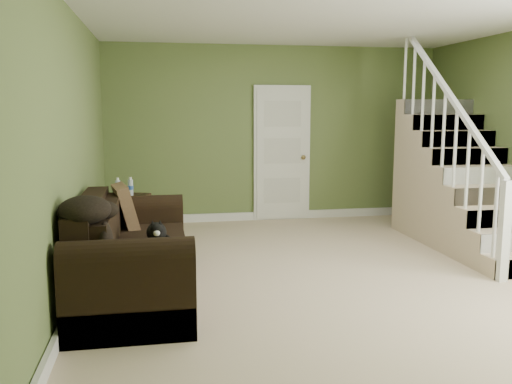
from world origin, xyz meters
name	(u,v)px	position (x,y,z in m)	size (l,w,h in m)	color
floor	(330,271)	(0.00, 0.00, 0.00)	(5.00, 5.50, 0.01)	#C8B291
ceiling	(335,13)	(0.00, 0.00, 2.60)	(5.00, 5.50, 0.01)	white
wall_back	(275,134)	(0.00, 2.75, 1.30)	(5.00, 0.04, 2.60)	#60753F
wall_front	(501,183)	(0.00, -2.75, 1.30)	(5.00, 0.04, 2.60)	#60753F
wall_left	(74,150)	(-2.50, 0.00, 1.30)	(0.04, 5.50, 2.60)	#60753F
baseboard_back	(275,215)	(0.00, 2.72, 0.06)	(5.00, 0.04, 0.12)	white
baseboard_left	(84,278)	(-2.47, 0.00, 0.06)	(0.04, 5.50, 0.12)	white
door	(282,154)	(0.10, 2.71, 1.01)	(0.86, 0.12, 2.02)	white
staircase	(459,191)	(1.99, 0.97, 0.64)	(1.00, 2.51, 2.82)	#C8B291
sofa	(129,259)	(-2.02, -0.38, 0.34)	(0.96, 2.23, 0.88)	black
side_table	(126,219)	(-2.16, 1.62, 0.31)	(0.64, 0.64, 0.84)	black
cat	(157,232)	(-1.77, -0.36, 0.57)	(0.23, 0.48, 0.23)	black
banana	(155,249)	(-1.79, -0.71, 0.51)	(0.06, 0.21, 0.06)	yellow
throw_pillow	(126,208)	(-2.08, 0.37, 0.67)	(0.12, 0.48, 0.48)	#472C1C
throw_blanket	(85,210)	(-2.30, -1.01, 0.91)	(0.39, 0.52, 0.21)	black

